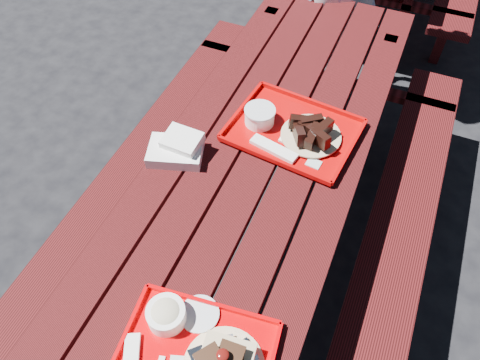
% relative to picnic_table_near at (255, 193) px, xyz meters
% --- Properties ---
extents(ground, '(60.00, 60.00, 0.00)m').
position_rel_picnic_table_near_xyz_m(ground, '(0.00, 0.00, -0.56)').
color(ground, black).
rests_on(ground, ground).
extents(picnic_table_near, '(1.41, 2.40, 0.75)m').
position_rel_picnic_table_near_xyz_m(picnic_table_near, '(0.00, 0.00, 0.00)').
color(picnic_table_near, '#4B0E10').
rests_on(picnic_table_near, ground).
extents(near_tray, '(0.45, 0.37, 0.13)m').
position_rel_picnic_table_near_xyz_m(near_tray, '(0.11, -0.70, 0.22)').
color(near_tray, '#D70004').
rests_on(near_tray, picnic_table_near).
extents(far_tray, '(0.51, 0.41, 0.08)m').
position_rel_picnic_table_near_xyz_m(far_tray, '(0.07, 0.19, 0.21)').
color(far_tray, '#B30505').
rests_on(far_tray, picnic_table_near).
extents(white_cloth, '(0.23, 0.20, 0.08)m').
position_rel_picnic_table_near_xyz_m(white_cloth, '(-0.28, -0.08, 0.22)').
color(white_cloth, white).
rests_on(white_cloth, picnic_table_near).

